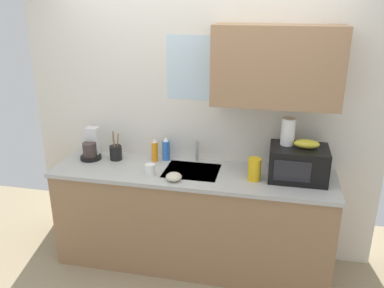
{
  "coord_description": "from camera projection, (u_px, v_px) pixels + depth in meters",
  "views": [
    {
      "loc": [
        0.66,
        -3.02,
        2.28
      ],
      "look_at": [
        0.0,
        0.0,
        1.15
      ],
      "focal_mm": 37.25,
      "sensor_mm": 36.0,
      "label": 1
    }
  ],
  "objects": [
    {
      "name": "dish_soap_bottle_blue",
      "position": [
        166.0,
        149.0,
        3.59
      ],
      "size": [
        0.07,
        0.07,
        0.22
      ],
      "color": "blue",
      "rests_on": "counter_unit"
    },
    {
      "name": "cereal_canister",
      "position": [
        254.0,
        169.0,
        3.19
      ],
      "size": [
        0.1,
        0.1,
        0.19
      ],
      "primitive_type": "cylinder",
      "color": "gold",
      "rests_on": "counter_unit"
    },
    {
      "name": "dish_soap_bottle_orange",
      "position": [
        155.0,
        151.0,
        3.57
      ],
      "size": [
        0.06,
        0.06,
        0.21
      ],
      "color": "orange",
      "rests_on": "counter_unit"
    },
    {
      "name": "coffee_maker",
      "position": [
        91.0,
        147.0,
        3.63
      ],
      "size": [
        0.19,
        0.21,
        0.28
      ],
      "color": "black",
      "rests_on": "counter_unit"
    },
    {
      "name": "kitchen_wall_assembly",
      "position": [
        214.0,
        111.0,
        3.47
      ],
      "size": [
        3.17,
        0.42,
        2.5
      ],
      "color": "silver",
      "rests_on": "ground"
    },
    {
      "name": "microwave",
      "position": [
        298.0,
        163.0,
        3.2
      ],
      "size": [
        0.46,
        0.35,
        0.27
      ],
      "color": "black",
      "rests_on": "counter_unit"
    },
    {
      "name": "counter_unit",
      "position": [
        192.0,
        217.0,
        3.53
      ],
      "size": [
        2.4,
        0.63,
        0.9
      ],
      "color": "#9E7551",
      "rests_on": "ground"
    },
    {
      "name": "utensil_crock",
      "position": [
        116.0,
        152.0,
        3.61
      ],
      "size": [
        0.11,
        0.11,
        0.28
      ],
      "color": "black",
      "rests_on": "counter_unit"
    },
    {
      "name": "small_bowl",
      "position": [
        174.0,
        177.0,
        3.2
      ],
      "size": [
        0.13,
        0.13,
        0.06
      ],
      "primitive_type": "ellipsoid",
      "color": "beige",
      "rests_on": "counter_unit"
    },
    {
      "name": "mug_white",
      "position": [
        150.0,
        170.0,
        3.3
      ],
      "size": [
        0.08,
        0.08,
        0.09
      ],
      "primitive_type": "cylinder",
      "color": "white",
      "rests_on": "counter_unit"
    },
    {
      "name": "sink_faucet",
      "position": [
        197.0,
        151.0,
        3.56
      ],
      "size": [
        0.03,
        0.03,
        0.19
      ],
      "primitive_type": "cylinder",
      "color": "#B2B5BA",
      "rests_on": "counter_unit"
    },
    {
      "name": "paper_towel_roll",
      "position": [
        288.0,
        132.0,
        3.18
      ],
      "size": [
        0.11,
        0.11,
        0.22
      ],
      "primitive_type": "cylinder",
      "color": "white",
      "rests_on": "microwave"
    },
    {
      "name": "banana_bunch",
      "position": [
        307.0,
        144.0,
        3.13
      ],
      "size": [
        0.2,
        0.11,
        0.07
      ],
      "primitive_type": "ellipsoid",
      "color": "gold",
      "rests_on": "microwave"
    }
  ]
}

